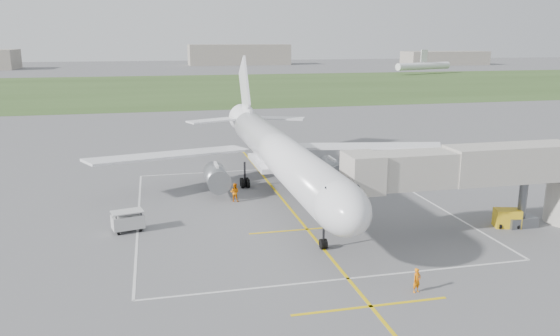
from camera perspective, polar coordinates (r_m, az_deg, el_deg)
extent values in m
plane|color=#525254|center=(55.73, 0.03, -3.02)|extent=(700.00, 700.00, 0.00)
cube|color=#344C21|center=(183.13, -9.39, 8.32)|extent=(700.00, 120.00, 0.02)
cube|color=yellow|center=(51.09, 1.31, -4.56)|extent=(0.25, 60.00, 0.01)
cube|color=yellow|center=(34.41, 9.47, -14.06)|extent=(10.00, 0.25, 0.01)
cube|color=yellow|center=(46.53, 2.86, -6.40)|extent=(10.00, 0.25, 0.01)
cube|color=silver|center=(67.07, -2.31, -0.18)|extent=(28.00, 0.20, 0.01)
cube|color=silver|center=(37.74, 7.11, -11.39)|extent=(28.00, 0.20, 0.01)
cube|color=silver|center=(50.60, -14.59, -5.18)|extent=(0.20, 32.00, 0.01)
cube|color=silver|center=(56.94, 14.85, -3.11)|extent=(0.20, 32.00, 0.01)
cylinder|color=white|center=(54.63, 0.03, 1.51)|extent=(3.80, 36.00, 3.80)
ellipsoid|color=white|center=(37.88, 6.27, -3.98)|extent=(3.80, 7.22, 3.80)
cube|color=black|center=(36.76, 6.77, -2.83)|extent=(2.40, 1.60, 0.99)
cone|color=white|center=(74.36, -3.59, 4.99)|extent=(3.80, 6.00, 3.80)
cube|color=white|center=(63.49, 8.05, 2.28)|extent=(17.93, 11.24, 1.23)
cube|color=white|center=(59.32, -11.24, 1.37)|extent=(17.93, 11.24, 1.23)
cube|color=white|center=(57.82, -0.65, 0.61)|extent=(4.20, 8.00, 0.50)
cube|color=white|center=(74.54, -3.73, 8.34)|extent=(0.30, 7.89, 8.65)
cube|color=white|center=(72.71, -3.40, 5.84)|extent=(0.35, 5.00, 1.20)
cube|color=white|center=(74.84, -0.37, 5.23)|extent=(7.85, 5.03, 0.20)
cube|color=white|center=(73.46, -6.79, 4.98)|extent=(7.85, 5.03, 0.20)
cylinder|color=slate|center=(59.21, 5.33, -0.19)|extent=(2.30, 4.20, 2.30)
cube|color=white|center=(58.75, 5.44, 0.50)|extent=(0.25, 2.40, 1.20)
cylinder|color=slate|center=(56.60, -6.67, -0.86)|extent=(2.30, 4.20, 2.30)
cube|color=white|center=(56.12, -6.66, -0.14)|extent=(0.25, 2.40, 1.20)
cylinder|color=black|center=(42.04, 4.57, -6.76)|extent=(0.18, 0.18, 2.60)
cylinder|color=black|center=(42.33, 4.41, -7.92)|extent=(0.28, 0.80, 0.80)
cylinder|color=black|center=(42.39, 4.69, -7.89)|extent=(0.28, 0.80, 0.80)
cylinder|color=black|center=(60.26, 1.74, -0.38)|extent=(0.22, 0.22, 2.80)
cylinder|color=black|center=(60.09, 1.56, -1.33)|extent=(0.32, 0.96, 0.96)
cylinder|color=black|center=(60.23, 2.08, -1.29)|extent=(0.32, 0.96, 0.96)
cylinder|color=black|center=(60.75, 1.39, -1.16)|extent=(0.32, 0.96, 0.96)
cylinder|color=black|center=(60.88, 1.90, -1.13)|extent=(0.32, 0.96, 0.96)
cylinder|color=black|center=(59.08, -3.71, -0.69)|extent=(0.22, 0.22, 2.80)
cylinder|color=black|center=(58.93, -3.91, -1.65)|extent=(0.32, 0.96, 0.96)
cylinder|color=black|center=(59.02, -3.37, -1.62)|extent=(0.32, 0.96, 0.96)
cylinder|color=black|center=(59.60, -4.01, -1.48)|extent=(0.32, 0.96, 0.96)
cylinder|color=black|center=(59.68, -3.48, -1.45)|extent=(0.32, 0.96, 0.96)
cube|color=#9C958D|center=(44.57, 13.81, -0.17)|extent=(11.09, 2.90, 2.80)
cube|color=#9C958D|center=(49.07, 22.94, 0.50)|extent=(11.09, 3.10, 3.00)
cube|color=#9C958D|center=(42.80, 8.62, -0.49)|extent=(2.60, 3.40, 3.00)
cylinder|color=#5B5E63|center=(50.83, 23.99, -3.38)|extent=(0.70, 0.70, 4.20)
cube|color=#5B5E63|center=(51.30, 23.81, -5.14)|extent=(2.60, 1.40, 0.90)
cylinder|color=black|center=(50.75, 22.89, -5.37)|extent=(0.70, 0.30, 0.70)
cylinder|color=black|center=(51.93, 24.69, -5.13)|extent=(0.70, 0.30, 0.70)
cube|color=gold|center=(50.69, 22.63, -4.85)|extent=(2.38, 1.88, 1.56)
cylinder|color=black|center=(50.10, 22.01, -5.67)|extent=(0.33, 0.50, 0.46)
cylinder|color=black|center=(50.60, 23.57, -5.63)|extent=(0.33, 0.50, 0.46)
cube|color=silver|center=(47.49, -15.62, -5.40)|extent=(2.82, 2.08, 1.12)
cube|color=silver|center=(47.23, -15.69, -4.40)|extent=(2.82, 2.08, 0.08)
cylinder|color=black|center=(46.69, -16.71, -5.53)|extent=(0.08, 0.08, 1.32)
cylinder|color=black|center=(47.04, -14.27, -5.23)|extent=(0.08, 0.08, 1.32)
cylinder|color=black|center=(47.83, -16.98, -5.10)|extent=(0.08, 0.08, 1.32)
cylinder|color=black|center=(48.18, -14.60, -4.80)|extent=(0.08, 0.08, 1.32)
cylinder|color=black|center=(47.03, -16.53, -6.49)|extent=(0.27, 0.44, 0.41)
cylinder|color=black|center=(47.35, -14.35, -6.22)|extent=(0.27, 0.44, 0.41)
cylinder|color=black|center=(48.07, -16.78, -6.07)|extent=(0.27, 0.44, 0.41)
cylinder|color=black|center=(48.38, -14.64, -5.81)|extent=(0.27, 0.44, 0.41)
imported|color=orange|center=(36.37, 14.11, -11.32)|extent=(0.68, 0.55, 1.61)
imported|color=orange|center=(54.12, -4.76, -2.55)|extent=(1.11, 1.01, 1.86)
cube|color=gray|center=(336.26, -4.31, 11.73)|extent=(60.00, 20.00, 12.00)
cube|color=gray|center=(347.87, 16.84, 10.93)|extent=(50.00, 18.00, 8.00)
cylinder|color=white|center=(257.06, 14.77, 10.26)|extent=(31.13, 14.08, 3.20)
cube|color=white|center=(256.88, 14.83, 11.26)|extent=(3.86, 1.67, 5.50)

